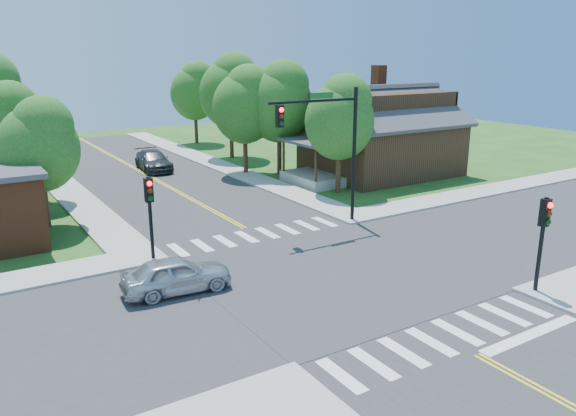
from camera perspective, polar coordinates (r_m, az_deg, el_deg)
ground at (r=23.43m, az=4.32°, el=-6.87°), size 100.00×100.00×0.00m
road_ns at (r=23.42m, az=4.32°, el=-6.83°), size 10.00×90.00×0.04m
road_ew at (r=23.42m, az=4.32°, el=-6.81°), size 90.00×10.00×0.04m
intersection_patch at (r=23.43m, az=4.32°, el=-6.87°), size 10.20×10.20×0.06m
sidewalk_ne at (r=44.81m, az=8.59°, el=4.01°), size 40.00×40.00×0.14m
crosswalk_north at (r=28.31m, az=-3.16°, el=-2.73°), size 8.85×2.00×0.01m
crosswalk_south at (r=19.29m, az=15.60°, el=-12.48°), size 8.85×2.00×0.01m
centerline at (r=23.41m, az=4.32°, el=-6.77°), size 0.30×90.00×0.01m
stop_bar at (r=20.37m, az=23.42°, el=-11.82°), size 4.60×0.45×0.09m
signal_mast_ne at (r=28.77m, az=4.17°, el=7.39°), size 5.30×0.42×7.20m
signal_pole_se at (r=22.86m, az=24.54°, el=-1.79°), size 0.34×0.42×3.80m
signal_pole_nw at (r=24.87m, az=-13.87°, el=0.52°), size 0.34×0.42×3.80m
house_ne at (r=42.63m, az=9.43°, el=7.84°), size 13.05×8.80×7.11m
tree_e_a at (r=36.19m, az=5.43°, el=9.33°), size 4.51×4.29×7.67m
tree_e_b at (r=41.77m, az=-0.77°, el=10.96°), size 4.99×4.74×8.48m
tree_e_c at (r=48.71m, az=-5.78°, el=11.94°), size 5.29×5.02×8.99m
tree_e_d at (r=57.28m, az=-9.38°, el=11.80°), size 4.79×4.55×8.15m
tree_w_a at (r=31.17m, az=-23.89°, el=6.09°), size 4.05×3.84×6.88m
tree_w_b at (r=37.72m, az=-26.56°, el=7.70°), size 4.32×4.11×7.35m
tree_house at (r=41.92m, az=-4.31°, el=10.61°), size 4.78×4.54×8.12m
tree_bldg at (r=36.31m, az=-24.11°, el=6.81°), size 3.80×3.61×6.47m
car_silver at (r=21.96m, az=-11.25°, el=-6.73°), size 2.43×4.46×1.42m
car_dgrey at (r=44.86m, az=-13.51°, el=4.65°), size 2.98×5.48×1.49m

